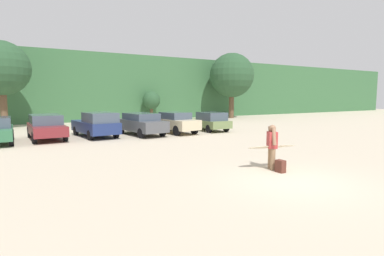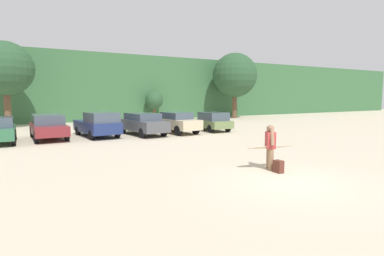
# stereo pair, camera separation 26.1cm
# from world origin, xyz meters

# --- Properties ---
(ground_plane) EXTENTS (120.00, 120.00, 0.00)m
(ground_plane) POSITION_xyz_m (0.00, 0.00, 0.00)
(ground_plane) COLOR beige
(hillside_ridge) EXTENTS (108.00, 12.00, 7.50)m
(hillside_ridge) POSITION_xyz_m (0.00, 33.13, 3.75)
(hillside_ridge) COLOR #38663D
(hillside_ridge) RESTS_ON ground_plane
(tree_left) EXTENTS (4.56, 4.56, 7.36)m
(tree_left) POSITION_xyz_m (-8.55, 23.47, 5.05)
(tree_left) COLOR brown
(tree_left) RESTS_ON ground_plane
(tree_ridge_back) EXTENTS (2.05, 2.05, 3.31)m
(tree_ridge_back) POSITION_xyz_m (5.89, 26.05, 2.25)
(tree_ridge_back) COLOR brown
(tree_ridge_back) RESTS_ON ground_plane
(tree_center) EXTENTS (5.49, 5.49, 8.09)m
(tree_center) POSITION_xyz_m (15.88, 24.03, 5.32)
(tree_center) COLOR brown
(tree_center) RESTS_ON ground_plane
(parked_car_maroon) EXTENTS (2.08, 4.80, 1.58)m
(parked_car_maroon) POSITION_xyz_m (-6.04, 14.65, 0.85)
(parked_car_maroon) COLOR maroon
(parked_car_maroon) RESTS_ON ground_plane
(parked_car_navy) EXTENTS (2.43, 4.73, 1.70)m
(parked_car_navy) POSITION_xyz_m (-3.02, 14.12, 0.86)
(parked_car_navy) COLOR navy
(parked_car_navy) RESTS_ON ground_plane
(parked_car_dark_gray) EXTENTS (2.40, 4.91, 1.56)m
(parked_car_dark_gray) POSITION_xyz_m (-0.02, 13.72, 0.84)
(parked_car_dark_gray) COLOR #4C4F54
(parked_car_dark_gray) RESTS_ON ground_plane
(parked_car_champagne) EXTENTS (2.28, 4.78, 1.56)m
(parked_car_champagne) POSITION_xyz_m (2.56, 13.61, 0.82)
(parked_car_champagne) COLOR beige
(parked_car_champagne) RESTS_ON ground_plane
(parked_car_olive_green) EXTENTS (1.84, 4.21, 1.49)m
(parked_car_olive_green) POSITION_xyz_m (5.67, 13.57, 0.77)
(parked_car_olive_green) COLOR #6B7F4C
(parked_car_olive_green) RESTS_ON ground_plane
(person_adult) EXTENTS (0.47, 0.74, 1.69)m
(person_adult) POSITION_xyz_m (0.63, 1.58, 0.95)
(person_adult) COLOR #8C6B4C
(person_adult) RESTS_ON ground_plane
(surfboard_cream) EXTENTS (2.11, 1.01, 0.25)m
(surfboard_cream) POSITION_xyz_m (0.77, 1.72, 0.83)
(surfboard_cream) COLOR beige
(backpack_dropped) EXTENTS (0.24, 0.34, 0.45)m
(backpack_dropped) POSITION_xyz_m (0.57, 1.07, 0.22)
(backpack_dropped) COLOR #592D23
(backpack_dropped) RESTS_ON ground_plane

